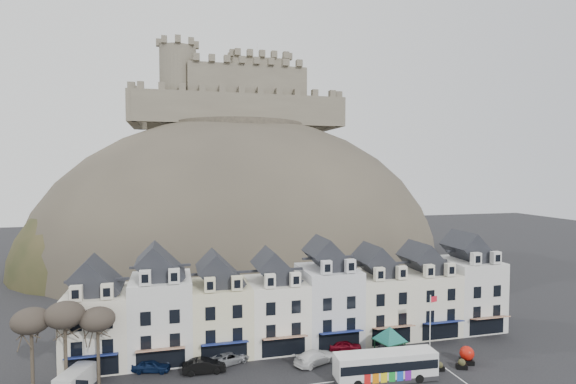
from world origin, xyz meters
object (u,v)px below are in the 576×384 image
at_px(white_van, 75,381).
at_px(car_navy, 151,365).
at_px(car_silver, 230,358).
at_px(car_white, 315,357).
at_px(car_black, 204,366).
at_px(car_maroon, 345,345).
at_px(bus_shelter, 390,334).
at_px(car_charcoal, 393,349).
at_px(bus, 385,365).
at_px(red_buoy, 467,355).
at_px(flagpole, 431,323).

height_order(white_van, car_navy, white_van).
distance_m(white_van, car_navy, 7.47).
distance_m(car_silver, car_white, 9.53).
height_order(white_van, car_white, white_van).
height_order(car_black, car_maroon, car_black).
bearing_deg(white_van, car_black, 24.17).
bearing_deg(car_silver, bus_shelter, -123.17).
distance_m(bus_shelter, car_white, 8.96).
height_order(car_black, car_charcoal, car_black).
bearing_deg(bus, car_maroon, 102.04).
height_order(bus, red_buoy, bus).
relative_size(bus_shelter, flagpole, 0.76).
distance_m(bus, white_van, 30.86).
height_order(flagpole, car_black, flagpole).
bearing_deg(car_white, flagpole, -124.74).
bearing_deg(bus_shelter, flagpole, -34.69).
bearing_deg(car_navy, car_silver, -75.85).
height_order(car_navy, car_white, car_white).
xyz_separation_m(bus, car_charcoal, (3.78, 5.60, -0.97)).
height_order(bus_shelter, car_white, bus_shelter).
relative_size(white_van, car_black, 1.08).
bearing_deg(flagpole, car_navy, 170.90).
bearing_deg(car_white, white_van, 65.70).
bearing_deg(car_maroon, car_silver, 102.21).
relative_size(bus, car_white, 2.06).
bearing_deg(car_charcoal, car_silver, 70.45).
height_order(red_buoy, car_navy, red_buoy).
xyz_separation_m(flagpole, car_silver, (-22.12, 4.88, -3.65)).
bearing_deg(white_van, bus, 9.93).
xyz_separation_m(red_buoy, car_silver, (-25.60, 6.65, -0.35)).
xyz_separation_m(red_buoy, car_maroon, (-11.87, 6.65, -0.33)).
distance_m(car_white, car_maroon, 5.17).
xyz_separation_m(bus, white_van, (-30.34, 5.60, -0.62)).
distance_m(red_buoy, car_black, 28.94).
xyz_separation_m(bus, red_buoy, (10.66, 1.45, -0.65)).
xyz_separation_m(car_navy, car_charcoal, (27.09, -2.50, -0.01)).
xyz_separation_m(red_buoy, car_navy, (-33.97, 6.65, -0.31)).
height_order(flagpole, car_maroon, flagpole).
distance_m(bus, car_charcoal, 6.82).
bearing_deg(car_charcoal, flagpole, -136.97).
relative_size(bus, car_silver, 2.35).
bearing_deg(car_maroon, flagpole, -107.98).
relative_size(red_buoy, car_black, 0.43).
bearing_deg(red_buoy, car_silver, 165.44).
distance_m(car_navy, car_white, 17.75).
distance_m(red_buoy, white_van, 41.21).
bearing_deg(car_charcoal, white_van, 78.05).
distance_m(car_black, car_white, 12.14).
bearing_deg(car_silver, car_white, -127.82).
height_order(flagpole, car_silver, flagpole).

